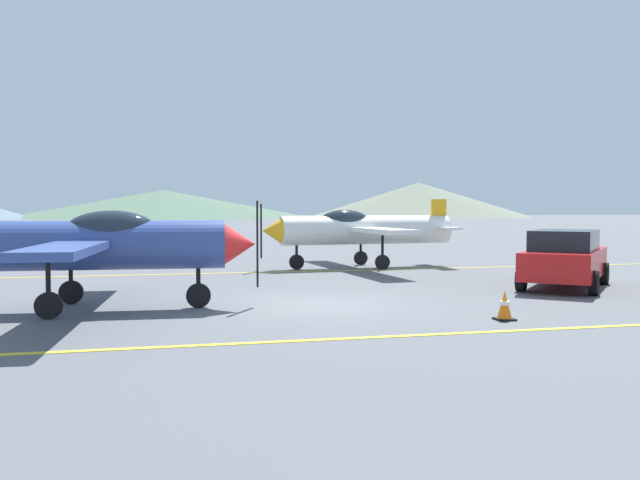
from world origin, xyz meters
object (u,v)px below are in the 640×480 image
at_px(airplane_mid, 359,229).
at_px(car_sedan, 565,258).
at_px(airplane_near, 83,244).
at_px(traffic_cone_front, 577,268).
at_px(traffic_cone_side, 505,306).

bearing_deg(airplane_mid, car_sedan, -63.14).
distance_m(airplane_near, car_sedan, 12.66).
relative_size(car_sedan, traffic_cone_front, 7.48).
bearing_deg(traffic_cone_front, traffic_cone_side, -132.45).
distance_m(traffic_cone_front, traffic_cone_side, 9.72).
height_order(airplane_mid, traffic_cone_side, airplane_mid).
xyz_separation_m(car_sedan, traffic_cone_front, (2.25, 2.69, -0.56)).
relative_size(airplane_mid, traffic_cone_side, 14.67).
bearing_deg(airplane_near, traffic_cone_side, -21.28).
distance_m(airplane_mid, traffic_cone_front, 7.75).
bearing_deg(airplane_near, traffic_cone_front, 14.89).
distance_m(car_sedan, traffic_cone_side, 6.24).
bearing_deg(car_sedan, airplane_near, -174.28).
relative_size(airplane_mid, traffic_cone_front, 14.67).
height_order(airplane_near, airplane_mid, same).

